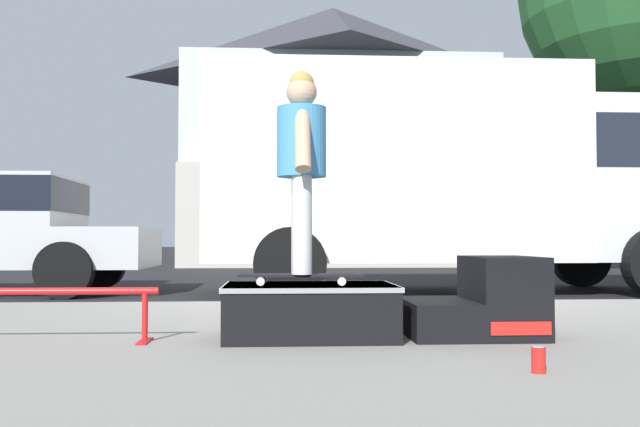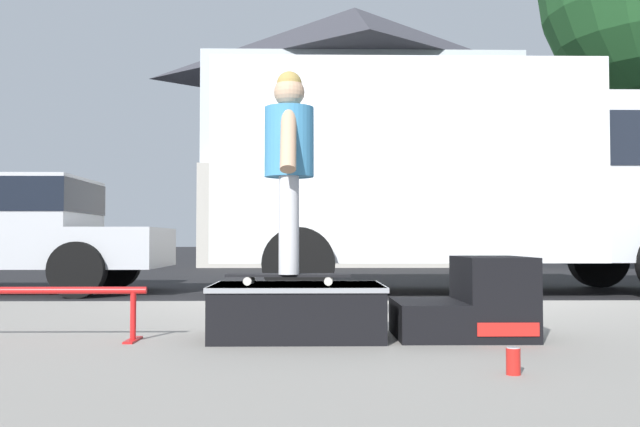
% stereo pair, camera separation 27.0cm
% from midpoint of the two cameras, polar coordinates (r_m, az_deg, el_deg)
% --- Properties ---
extents(ground_plane, '(140.00, 140.00, 0.00)m').
position_cam_midpoint_polar(ground_plane, '(7.83, 0.55, -7.55)').
color(ground_plane, black).
extents(sidewalk_slab, '(50.00, 5.00, 0.12)m').
position_cam_midpoint_polar(sidewalk_slab, '(4.86, 3.08, -10.16)').
color(sidewalk_slab, gray).
rests_on(sidewalk_slab, ground).
extents(skate_box, '(1.08, 0.77, 0.34)m').
position_cam_midpoint_polar(skate_box, '(4.56, -2.56, -7.62)').
color(skate_box, black).
rests_on(skate_box, sidewalk_slab).
extents(kicker_ramp, '(0.83, 0.70, 0.51)m').
position_cam_midpoint_polar(kicker_ramp, '(4.71, 11.26, -7.04)').
color(kicker_ramp, black).
rests_on(kicker_ramp, sidewalk_slab).
extents(grind_rail, '(1.35, 0.28, 0.33)m').
position_cam_midpoint_polar(grind_rail, '(4.68, -22.70, -6.54)').
color(grind_rail, red).
rests_on(grind_rail, sidewalk_slab).
extents(skateboard, '(0.79, 0.24, 0.07)m').
position_cam_midpoint_polar(skateboard, '(4.49, -3.22, -4.99)').
color(skateboard, black).
rests_on(skateboard, skate_box).
extents(skater_kid, '(0.31, 0.66, 1.28)m').
position_cam_midpoint_polar(skater_kid, '(4.52, -3.20, 4.76)').
color(skater_kid, silver).
rests_on(skater_kid, skateboard).
extents(soda_can, '(0.07, 0.07, 0.13)m').
position_cam_midpoint_polar(soda_can, '(3.50, 14.91, -11.22)').
color(soda_can, red).
rests_on(soda_can, sidewalk_slab).
extents(box_truck, '(6.91, 2.63, 3.05)m').
position_cam_midpoint_polar(box_truck, '(10.31, 10.00, 3.25)').
color(box_truck, silver).
rests_on(box_truck, ground).
extents(house_behind, '(9.54, 8.23, 8.40)m').
position_cam_midpoint_polar(house_behind, '(23.43, 0.72, 6.46)').
color(house_behind, silver).
rests_on(house_behind, ground).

